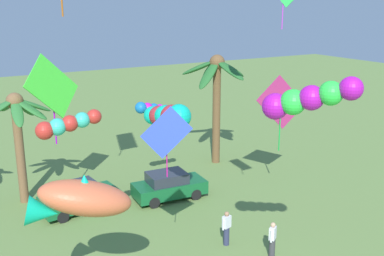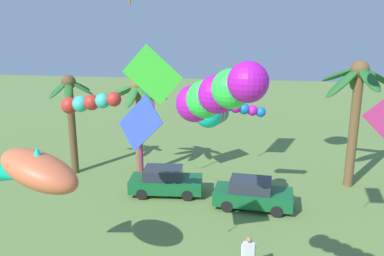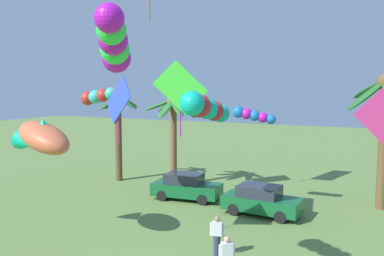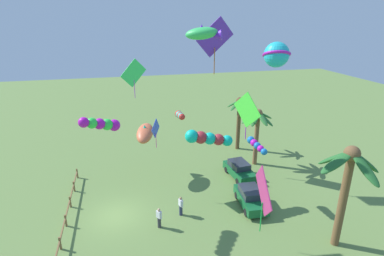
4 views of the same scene
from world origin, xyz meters
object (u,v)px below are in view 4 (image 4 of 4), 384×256
Objects in this scene: kite_fish_3 at (145,133)px; kite_tube_1 at (102,124)px; kite_tube_6 at (256,145)px; spectator_0 at (181,206)px; palm_tree_2 at (258,123)px; palm_tree_0 at (348,173)px; parked_car_0 at (251,198)px; palm_tree_1 at (239,113)px; kite_diamond_10 at (156,129)px; kite_tube_0 at (207,138)px; kite_ball_8 at (277,55)px; parked_car_1 at (239,170)px; kite_fish_2 at (204,33)px; kite_diamond_7 at (263,192)px; kite_diamond_9 at (215,38)px; kite_diamond_11 at (134,74)px; kite_tube_4 at (180,115)px; kite_diamond_5 at (247,110)px; spectator_1 at (159,218)px.

kite_tube_1 is at bearing -28.60° from kite_fish_3.
spectator_0 is at bearing -84.62° from kite_tube_6.
kite_fish_3 is at bearing -90.44° from palm_tree_2.
palm_tree_0 reaches higher than parked_car_0.
palm_tree_1 is 2.39× the size of kite_diamond_10.
kite_tube_0 is 1.57× the size of kite_ball_8.
kite_tube_0 is 8.02m from kite_tube_1.
kite_tube_1 reaches higher than parked_car_1.
kite_fish_2 is 9.67m from kite_diamond_7.
kite_ball_8 is at bearing 29.51° from kite_diamond_9.
palm_tree_0 is 1.79× the size of parked_car_0.
kite_diamond_11 is (3.61, -1.62, 5.13)m from kite_diamond_10.
kite_tube_0 is at bearing -105.29° from kite_tube_6.
kite_tube_4 reaches higher than palm_tree_2.
kite_diamond_11 reaches higher than kite_diamond_10.
kite_tube_0 is 4.91m from kite_tube_4.
kite_tube_4 is 6.17m from kite_diamond_5.
kite_diamond_5 is at bearing 166.44° from kite_tube_6.
kite_fish_3 is (-6.10, 3.33, -3.18)m from kite_tube_1.
kite_tube_4 is at bearing -165.40° from kite_tube_0.
kite_tube_0 is 0.81× the size of kite_diamond_9.
kite_tube_4 is (-11.83, -8.24, 0.73)m from palm_tree_0.
palm_tree_1 is 11.42m from kite_tube_0.
palm_tree_1 reaches higher than spectator_1.
palm_tree_1 is 3.86× the size of spectator_1.
kite_fish_3 is at bearing -164.69° from spectator_0.
kite_ball_8 is (-6.19, 3.40, 6.87)m from kite_diamond_7.
kite_tube_0 is at bearing 158.58° from kite_fish_2.
kite_diamond_7 reaches higher than kite_tube_0.
parked_car_1 is 10.19m from spectator_1.
kite_diamond_5 is at bearing 135.46° from parked_car_1.
kite_tube_1 is (-1.89, -3.41, 6.79)m from spectator_1.
kite_tube_4 is 0.58× the size of kite_diamond_7.
kite_tube_1 is at bearing -67.40° from palm_tree_2.
kite_tube_1 is at bearing -91.10° from kite_tube_6.
kite_tube_1 reaches higher than spectator_0.
spectator_0 is (6.82, -9.24, -3.65)m from palm_tree_2.
palm_tree_0 is 1.20× the size of palm_tree_2.
parked_car_1 is (-10.12, -2.87, -4.58)m from palm_tree_0.
palm_tree_1 is at bearing 138.21° from spectator_1.
spectator_1 is at bearing 47.69° from kite_diamond_11.
kite_diamond_7 is 0.91× the size of kite_diamond_9.
spectator_1 is (12.03, -10.75, -3.55)m from palm_tree_1.
parked_car_0 is (-5.42, -3.78, -4.58)m from palm_tree_0.
spectator_1 is (7.91, -11.05, -3.65)m from palm_tree_2.
kite_fish_2 is at bearing 30.04° from spectator_0.
kite_diamond_10 is at bearing -42.33° from kite_tube_4.
palm_tree_1 is at bearing 162.52° from kite_diamond_7.
kite_diamond_10 is (-4.61, 0.52, 5.13)m from spectator_1.
kite_ball_8 is at bearing 43.69° from kite_tube_4.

